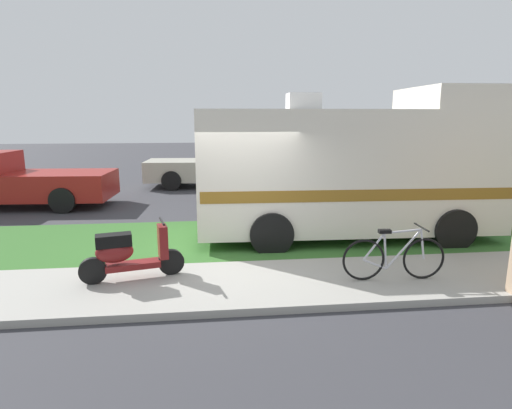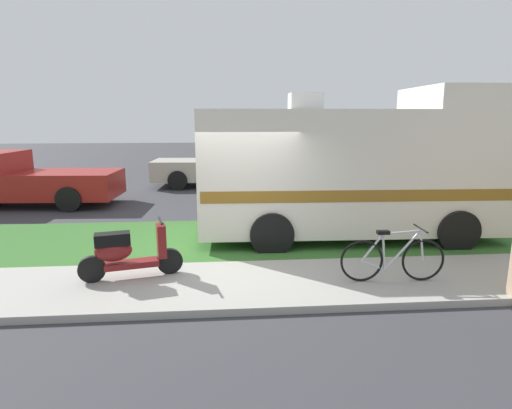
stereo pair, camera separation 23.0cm
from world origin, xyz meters
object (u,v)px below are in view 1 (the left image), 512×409
(bicycle, at_px, (394,257))
(pickup_truck_near, at_px, (2,178))
(pickup_truck_far, at_px, (225,163))
(motorhome_rv, at_px, (349,168))
(scooter, at_px, (128,253))

(bicycle, height_order, pickup_truck_near, pickup_truck_near)
(pickup_truck_far, bearing_deg, bicycle, -77.61)
(motorhome_rv, distance_m, pickup_truck_far, 8.20)
(pickup_truck_far, bearing_deg, motorhome_rv, -71.76)
(motorhome_rv, bearing_deg, pickup_truck_far, 108.24)
(motorhome_rv, distance_m, scooter, 5.30)
(scooter, bearing_deg, motorhome_rv, 28.50)
(scooter, relative_size, pickup_truck_near, 0.30)
(motorhome_rv, bearing_deg, bicycle, -93.83)
(scooter, bearing_deg, pickup_truck_near, 126.19)
(motorhome_rv, relative_size, scooter, 4.01)
(pickup_truck_near, bearing_deg, bicycle, -38.19)
(scooter, xyz_separation_m, bicycle, (4.36, -0.50, -0.06))
(pickup_truck_near, height_order, pickup_truck_far, pickup_truck_far)
(bicycle, distance_m, pickup_truck_far, 11.00)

